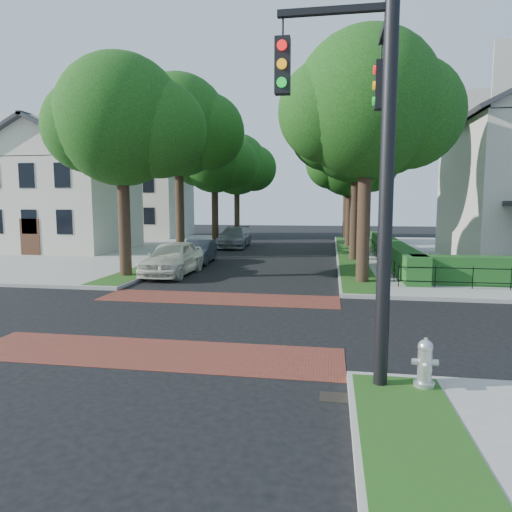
# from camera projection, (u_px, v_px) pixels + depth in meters

# --- Properties ---
(ground) EXTENTS (120.00, 120.00, 0.00)m
(ground) POSITION_uv_depth(u_px,v_px,m) (194.00, 320.00, 14.01)
(ground) COLOR black
(ground) RESTS_ON ground
(sidewalk_nw) EXTENTS (30.00, 30.00, 0.15)m
(sidewalk_nw) POSITION_uv_depth(u_px,v_px,m) (26.00, 248.00, 35.78)
(sidewalk_nw) COLOR gray
(sidewalk_nw) RESTS_ON ground
(crosswalk_far) EXTENTS (9.00, 2.20, 0.01)m
(crosswalk_far) POSITION_uv_depth(u_px,v_px,m) (219.00, 298.00, 17.14)
(crosswalk_far) COLOR maroon
(crosswalk_far) RESTS_ON ground
(crosswalk_near) EXTENTS (9.00, 2.20, 0.01)m
(crosswalk_near) POSITION_uv_depth(u_px,v_px,m) (154.00, 353.00, 10.87)
(crosswalk_near) COLOR maroon
(crosswalk_near) RESTS_ON ground
(storm_drain) EXTENTS (0.65, 0.45, 0.01)m
(storm_drain) POSITION_uv_depth(u_px,v_px,m) (337.00, 397.00, 8.41)
(storm_drain) COLOR black
(storm_drain) RESTS_ON ground
(grass_strip_ne) EXTENTS (1.60, 29.80, 0.02)m
(grass_strip_ne) POSITION_uv_depth(u_px,v_px,m) (349.00, 252.00, 31.83)
(grass_strip_ne) COLOR #184F16
(grass_strip_ne) RESTS_ON sidewalk_ne
(grass_strip_nw) EXTENTS (1.60, 29.80, 0.02)m
(grass_strip_nw) POSITION_uv_depth(u_px,v_px,m) (200.00, 250.00, 33.58)
(grass_strip_nw) COLOR #184F16
(grass_strip_nw) RESTS_ON sidewalk_nw
(tree_right_near) EXTENTS (7.75, 6.67, 10.66)m
(tree_right_near) POSITION_uv_depth(u_px,v_px,m) (369.00, 107.00, 19.31)
(tree_right_near) COLOR black
(tree_right_near) RESTS_ON sidewalk_ne
(tree_right_mid) EXTENTS (8.25, 7.09, 11.22)m
(tree_right_mid) POSITION_uv_depth(u_px,v_px,m) (358.00, 128.00, 27.12)
(tree_right_mid) COLOR black
(tree_right_mid) RESTS_ON sidewalk_ne
(tree_right_far) EXTENTS (7.25, 6.23, 9.74)m
(tree_right_far) POSITION_uv_depth(u_px,v_px,m) (351.00, 161.00, 36.04)
(tree_right_far) COLOR black
(tree_right_far) RESTS_ON sidewalk_ne
(tree_right_back) EXTENTS (7.50, 6.45, 10.20)m
(tree_right_back) POSITION_uv_depth(u_px,v_px,m) (348.00, 165.00, 44.82)
(tree_right_back) COLOR black
(tree_right_back) RESTS_ON sidewalk_ne
(tree_left_near) EXTENTS (7.50, 6.45, 10.20)m
(tree_left_near) POSITION_uv_depth(u_px,v_px,m) (125.00, 123.00, 21.13)
(tree_left_near) COLOR black
(tree_left_near) RESTS_ON sidewalk_nw
(tree_left_mid) EXTENTS (8.00, 6.88, 11.48)m
(tree_left_mid) POSITION_uv_depth(u_px,v_px,m) (181.00, 127.00, 28.85)
(tree_left_mid) COLOR black
(tree_left_mid) RESTS_ON sidewalk_nw
(tree_left_far) EXTENTS (7.00, 6.02, 9.86)m
(tree_left_far) POSITION_uv_depth(u_px,v_px,m) (216.00, 160.00, 37.79)
(tree_left_far) COLOR black
(tree_left_far) RESTS_ON sidewalk_nw
(tree_left_back) EXTENTS (7.75, 6.66, 10.44)m
(tree_left_back) POSITION_uv_depth(u_px,v_px,m) (238.00, 165.00, 46.60)
(tree_left_back) COLOR black
(tree_left_back) RESTS_ON sidewalk_nw
(hedge_main_road) EXTENTS (1.00, 18.00, 1.20)m
(hedge_main_road) POSITION_uv_depth(u_px,v_px,m) (391.00, 250.00, 27.37)
(hedge_main_road) COLOR #1A4718
(hedge_main_road) RESTS_ON sidewalk_ne
(fence_main_road) EXTENTS (0.06, 18.00, 0.90)m
(fence_main_road) POSITION_uv_depth(u_px,v_px,m) (377.00, 252.00, 27.52)
(fence_main_road) COLOR black
(fence_main_road) RESTS_ON sidewalk_ne
(house_left_near) EXTENTS (10.00, 9.00, 10.14)m
(house_left_near) POSITION_uv_depth(u_px,v_px,m) (63.00, 183.00, 33.57)
(house_left_near) COLOR beige
(house_left_near) RESTS_ON sidewalk_nw
(house_left_far) EXTENTS (10.00, 9.00, 10.14)m
(house_left_far) POSITION_uv_depth(u_px,v_px,m) (141.00, 189.00, 47.29)
(house_left_far) COLOR beige
(house_left_far) RESTS_ON sidewalk_nw
(traffic_signal) EXTENTS (2.17, 2.00, 8.00)m
(traffic_signal) POSITION_uv_depth(u_px,v_px,m) (375.00, 141.00, 8.35)
(traffic_signal) COLOR black
(traffic_signal) RESTS_ON sidewalk_se
(parked_car_front) EXTENTS (2.08, 5.07, 1.72)m
(parked_car_front) POSITION_uv_depth(u_px,v_px,m) (173.00, 258.00, 22.58)
(parked_car_front) COLOR silver
(parked_car_front) RESTS_ON ground
(parked_car_middle) EXTENTS (1.82, 4.38, 1.41)m
(parked_car_middle) POSITION_uv_depth(u_px,v_px,m) (199.00, 252.00, 26.98)
(parked_car_middle) COLOR black
(parked_car_middle) RESTS_ON ground
(parked_car_rear) EXTENTS (2.63, 5.77, 1.64)m
(parked_car_rear) POSITION_uv_depth(u_px,v_px,m) (234.00, 237.00, 36.74)
(parked_car_rear) COLOR gray
(parked_car_rear) RESTS_ON ground
(fire_hydrant) EXTENTS (0.50, 0.51, 0.95)m
(fire_hydrant) POSITION_uv_depth(u_px,v_px,m) (425.00, 364.00, 8.47)
(fire_hydrant) COLOR silver
(fire_hydrant) RESTS_ON sidewalk_se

